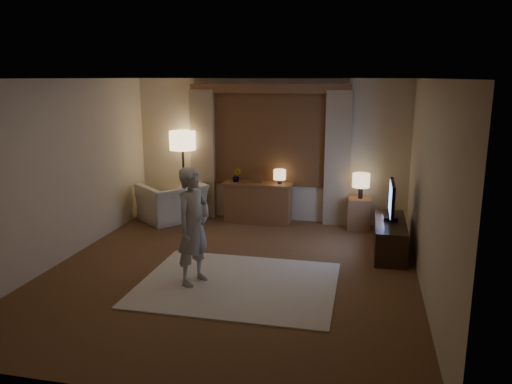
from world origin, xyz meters
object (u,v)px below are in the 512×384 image
(sideboard, at_px, (258,204))
(side_table, at_px, (359,214))
(armchair, at_px, (172,202))
(tv_stand, at_px, (390,237))
(person, at_px, (193,226))

(sideboard, distance_m, side_table, 1.84)
(armchair, bearing_deg, tv_stand, 115.60)
(side_table, distance_m, tv_stand, 1.23)
(sideboard, relative_size, armchair, 1.11)
(sideboard, xyz_separation_m, armchair, (-1.57, -0.25, -0.00))
(side_table, bearing_deg, person, -125.10)
(sideboard, bearing_deg, person, -93.77)
(armchair, bearing_deg, person, 66.30)
(sideboard, distance_m, armchair, 1.59)
(armchair, distance_m, person, 3.05)
(sideboard, relative_size, side_table, 2.14)
(tv_stand, relative_size, person, 0.93)
(sideboard, relative_size, tv_stand, 0.86)
(side_table, relative_size, person, 0.37)
(sideboard, bearing_deg, side_table, -1.56)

